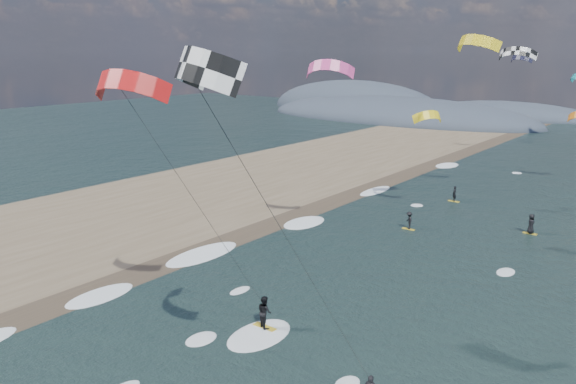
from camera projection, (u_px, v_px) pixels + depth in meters
The scene contains 8 objects.
sand_strip at pixel (50, 238), 45.45m from camera, with size 26.00×240.00×0.00m, color brown.
wet_sand_strip at pixel (143, 273), 38.28m from camera, with size 3.00×240.00×0.00m, color #382D23.
coastal_hills at pixel (392, 115), 132.62m from camera, with size 80.00×41.00×15.00m.
kitesurfer_near_a at pixel (232, 156), 19.18m from camera, with size 7.64×8.93×15.35m.
kitesurfer_near_b at pixel (165, 163), 26.46m from camera, with size 7.19×8.55×14.49m.
far_kitesurfers at pixel (463, 216), 48.49m from camera, with size 10.05×11.91×1.69m.
bg_kite_field at pixel (524, 69), 60.55m from camera, with size 14.65×69.85×8.95m.
shoreline_surf at pixel (206, 257), 41.19m from camera, with size 2.40×79.40×0.11m.
Camera 1 is at (17.83, -12.07, 14.73)m, focal length 35.00 mm.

